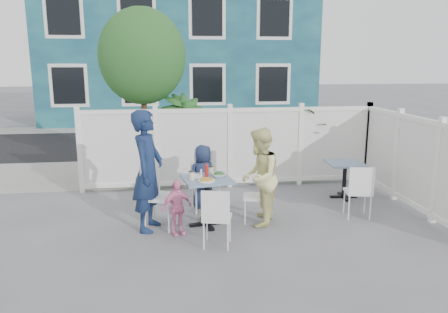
{
  "coord_description": "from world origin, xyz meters",
  "views": [
    {
      "loc": [
        -1.15,
        -6.05,
        2.51
      ],
      "look_at": [
        -0.24,
        0.76,
        1.0
      ],
      "focal_mm": 35.0,
      "sensor_mm": 36.0,
      "label": 1
    }
  ],
  "objects": [
    {
      "name": "plate_main",
      "position": [
        -0.58,
        0.18,
        0.77
      ],
      "size": [
        0.26,
        0.26,
        0.02
      ],
      "primitive_type": "cylinder",
      "color": "white",
      "rests_on": "main_table"
    },
    {
      "name": "potted_shrub_b",
      "position": [
        1.89,
        3.0,
        0.79
      ],
      "size": [
        1.73,
        1.82,
        1.58
      ],
      "primitive_type": "imported",
      "rotation": [
        0.0,
        0.0,
        5.16
      ],
      "color": "#1E4F21",
      "rests_on": "ground"
    },
    {
      "name": "pepper_shaker",
      "position": [
        -0.61,
        0.63,
        0.8
      ],
      "size": [
        0.03,
        0.03,
        0.08
      ],
      "primitive_type": "cylinder",
      "color": "black",
      "rests_on": "main_table"
    },
    {
      "name": "chair_back",
      "position": [
        -0.52,
        1.15,
        0.58
      ],
      "size": [
        0.48,
        0.47,
        0.99
      ],
      "rotation": [
        0.0,
        0.0,
        3.22
      ],
      "color": "white",
      "rests_on": "ground"
    },
    {
      "name": "building",
      "position": [
        -0.5,
        14.0,
        3.0
      ],
      "size": [
        11.0,
        6.0,
        6.0
      ],
      "color": "navy",
      "rests_on": "ground"
    },
    {
      "name": "man",
      "position": [
        -1.44,
        0.32,
        0.91
      ],
      "size": [
        0.6,
        0.76,
        1.82
      ],
      "primitive_type": "imported",
      "rotation": [
        0.0,
        0.0,
        1.29
      ],
      "color": "#152449",
      "rests_on": "ground"
    },
    {
      "name": "coffee_cup_b",
      "position": [
        -0.47,
        0.58,
        0.82
      ],
      "size": [
        0.08,
        0.08,
        0.11
      ],
      "primitive_type": "cylinder",
      "color": "beige",
      "rests_on": "main_table"
    },
    {
      "name": "chair_right",
      "position": [
        0.28,
        0.4,
        0.49
      ],
      "size": [
        0.44,
        0.45,
        0.83
      ],
      "rotation": [
        0.0,
        0.0,
        1.36
      ],
      "color": "white",
      "rests_on": "ground"
    },
    {
      "name": "street",
      "position": [
        0.0,
        7.5,
        0.0
      ],
      "size": [
        24.0,
        5.0,
        0.01
      ],
      "primitive_type": "cube",
      "color": "black",
      "rests_on": "ground"
    },
    {
      "name": "chair_spare",
      "position": [
        1.9,
        0.32,
        0.51
      ],
      "size": [
        0.46,
        0.44,
        0.88
      ],
      "rotation": [
        0.0,
        0.0,
        -0.17
      ],
      "color": "white",
      "rests_on": "ground"
    },
    {
      "name": "plate_side",
      "position": [
        -0.72,
        0.48,
        0.77
      ],
      "size": [
        0.22,
        0.22,
        0.01
      ],
      "primitive_type": "cylinder",
      "color": "white",
      "rests_on": "main_table"
    },
    {
      "name": "fence_right",
      "position": [
        3.0,
        0.6,
        0.78
      ],
      "size": [
        0.08,
        3.66,
        1.6
      ],
      "rotation": [
        0.0,
        0.0,
        1.57
      ],
      "color": "white",
      "rests_on": "ground"
    },
    {
      "name": "fence_back",
      "position": [
        0.1,
        2.4,
        0.78
      ],
      "size": [
        5.86,
        0.08,
        1.6
      ],
      "color": "white",
      "rests_on": "ground"
    },
    {
      "name": "tree",
      "position": [
        -1.6,
        3.3,
        2.59
      ],
      "size": [
        1.8,
        1.62,
        3.59
      ],
      "color": "#382316",
      "rests_on": "ground"
    },
    {
      "name": "potted_shrub_a",
      "position": [
        -0.79,
        3.1,
        0.91
      ],
      "size": [
        1.4,
        1.4,
        1.83
      ],
      "primitive_type": "imported",
      "rotation": [
        0.0,
        0.0,
        0.53
      ],
      "color": "#1E4F21",
      "rests_on": "ground"
    },
    {
      "name": "coffee_cup_a",
      "position": [
        -0.79,
        0.29,
        0.82
      ],
      "size": [
        0.08,
        0.08,
        0.12
      ],
      "primitive_type": "cylinder",
      "color": "beige",
      "rests_on": "main_table"
    },
    {
      "name": "toddler",
      "position": [
        -1.03,
        0.02,
        0.42
      ],
      "size": [
        0.53,
        0.41,
        0.83
      ],
      "primitive_type": "imported",
      "rotation": [
        0.0,
        0.0,
        0.48
      ],
      "color": "pink",
      "rests_on": "ground"
    },
    {
      "name": "chair_left",
      "position": [
        -1.35,
        0.36,
        0.59
      ],
      "size": [
        0.57,
        0.58,
        1.01
      ],
      "rotation": [
        0.0,
        0.0,
        -1.9
      ],
      "color": "white",
      "rests_on": "ground"
    },
    {
      "name": "spare_table",
      "position": [
        2.11,
        1.4,
        0.52
      ],
      "size": [
        0.69,
        0.69,
        0.68
      ],
      "rotation": [
        0.0,
        0.0,
        -0.08
      ],
      "color": "#456A8B",
      "rests_on": "ground"
    },
    {
      "name": "woman",
      "position": [
        0.25,
        0.29,
        0.76
      ],
      "size": [
        0.8,
        0.89,
        1.52
      ],
      "primitive_type": "imported",
      "rotation": [
        0.0,
        0.0,
        -1.93
      ],
      "color": "yellow",
      "rests_on": "ground"
    },
    {
      "name": "near_sidewalk",
      "position": [
        0.0,
        3.8,
        0.01
      ],
      "size": [
        24.0,
        2.6,
        0.01
      ],
      "primitive_type": "cube",
      "color": "gray",
      "rests_on": "ground"
    },
    {
      "name": "ground",
      "position": [
        0.0,
        0.0,
        0.0
      ],
      "size": [
        80.0,
        80.0,
        0.0
      ],
      "primitive_type": "plane",
      "color": "slate"
    },
    {
      "name": "salt_shaker",
      "position": [
        -0.62,
        0.61,
        0.8
      ],
      "size": [
        0.03,
        0.03,
        0.08
      ],
      "primitive_type": "cylinder",
      "color": "white",
      "rests_on": "main_table"
    },
    {
      "name": "main_table",
      "position": [
        -0.56,
        0.36,
        0.59
      ],
      "size": [
        0.82,
        0.82,
        0.76
      ],
      "rotation": [
        0.0,
        0.0,
        0.16
      ],
      "color": "#456A8B",
      "rests_on": "ground"
    },
    {
      "name": "far_sidewalk",
      "position": [
        0.0,
        10.6,
        0.01
      ],
      "size": [
        24.0,
        1.6,
        0.01
      ],
      "primitive_type": "cube",
      "color": "gray",
      "rests_on": "ground"
    },
    {
      "name": "utility_cabinet",
      "position": [
        -2.4,
        4.0,
        0.64
      ],
      "size": [
        0.71,
        0.52,
        1.28
      ],
      "primitive_type": "cube",
      "rotation": [
        0.0,
        0.0,
        -0.04
      ],
      "color": "gold",
      "rests_on": "ground"
    },
    {
      "name": "chair_near",
      "position": [
        -0.51,
        -0.51,
        0.49
      ],
      "size": [
        0.46,
        0.45,
        0.84
      ],
      "rotation": [
        0.0,
        0.0,
        -0.24
      ],
      "color": "white",
      "rests_on": "ground"
    },
    {
      "name": "salad_bowl",
      "position": [
        -0.37,
        0.4,
        0.79
      ],
      "size": [
        0.22,
        0.22,
        0.05
      ],
      "primitive_type": "imported",
      "color": "white",
      "rests_on": "main_table"
    },
    {
      "name": "ketchup_bottle",
      "position": [
        -0.56,
        0.43,
        0.85
      ],
      "size": [
        0.06,
        0.06,
        0.18
      ],
      "primitive_type": "cylinder",
      "color": "#A91A15",
      "rests_on": "main_table"
    },
    {
      "name": "boy",
      "position": [
        -0.54,
        1.23,
        0.55
      ],
      "size": [
        0.62,
        0.51,
        1.1
      ],
      "primitive_type": "imported",
      "rotation": [
        0.0,
        0.0,
        3.47
      ],
      "color": "#1D294B",
      "rests_on": "ground"
    }
  ]
}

